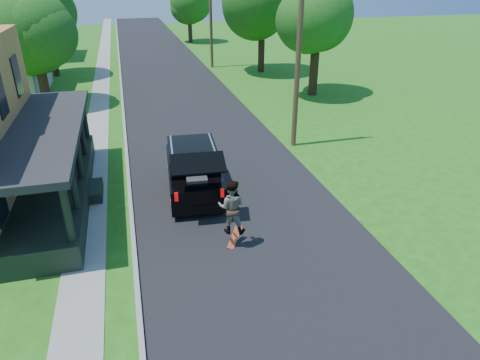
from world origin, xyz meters
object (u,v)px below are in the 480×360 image
object	(u,v)px
black_suv	(194,170)
skateboarder	(231,207)
tree_right_near	(317,20)
utility_pole_near	(299,41)

from	to	relation	value
black_suv	skateboarder	distance (m)	4.33
tree_right_near	black_suv	bearing A→B (deg)	-130.02
black_suv	tree_right_near	distance (m)	17.66
black_suv	skateboarder	world-z (taller)	black_suv
tree_right_near	utility_pole_near	distance (m)	10.63
tree_right_near	skateboarder	bearing A→B (deg)	-121.09
black_suv	skateboarder	bearing A→B (deg)	-78.30
tree_right_near	utility_pole_near	xyz separation A→B (m)	(-5.11, -9.32, 0.05)
skateboarder	utility_pole_near	distance (m)	10.41
skateboarder	tree_right_near	bearing A→B (deg)	-100.01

